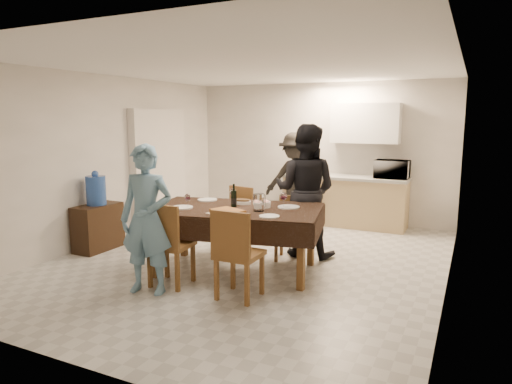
% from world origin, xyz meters
% --- Properties ---
extents(floor, '(5.00, 6.00, 0.02)m').
position_xyz_m(floor, '(0.00, 0.00, 0.00)').
color(floor, beige).
rests_on(floor, ground).
extents(ceiling, '(5.00, 6.00, 0.02)m').
position_xyz_m(ceiling, '(0.00, 0.00, 2.60)').
color(ceiling, white).
rests_on(ceiling, wall_back).
extents(wall_back, '(5.00, 0.02, 2.60)m').
position_xyz_m(wall_back, '(0.00, 3.00, 1.30)').
color(wall_back, silver).
rests_on(wall_back, floor).
extents(wall_front, '(5.00, 0.02, 2.60)m').
position_xyz_m(wall_front, '(0.00, -3.00, 1.30)').
color(wall_front, silver).
rests_on(wall_front, floor).
extents(wall_left, '(0.02, 6.00, 2.60)m').
position_xyz_m(wall_left, '(-2.50, 0.00, 1.30)').
color(wall_left, silver).
rests_on(wall_left, floor).
extents(wall_right, '(0.02, 6.00, 2.60)m').
position_xyz_m(wall_right, '(2.50, 0.00, 1.30)').
color(wall_right, silver).
rests_on(wall_right, floor).
extents(stub_partition, '(0.15, 1.40, 2.10)m').
position_xyz_m(stub_partition, '(-2.42, 1.20, 1.05)').
color(stub_partition, silver).
rests_on(stub_partition, floor).
extents(kitchen_base_cabinet, '(2.20, 0.60, 0.86)m').
position_xyz_m(kitchen_base_cabinet, '(0.60, 2.68, 0.43)').
color(kitchen_base_cabinet, tan).
rests_on(kitchen_base_cabinet, floor).
extents(kitchen_worktop, '(2.24, 0.64, 0.05)m').
position_xyz_m(kitchen_worktop, '(0.60, 2.68, 0.89)').
color(kitchen_worktop, '#9C9D98').
rests_on(kitchen_worktop, kitchen_base_cabinet).
extents(upper_cabinet, '(1.20, 0.34, 0.70)m').
position_xyz_m(upper_cabinet, '(0.90, 2.82, 1.85)').
color(upper_cabinet, white).
rests_on(upper_cabinet, wall_back).
extents(dining_table, '(2.33, 1.65, 0.83)m').
position_xyz_m(dining_table, '(0.02, -0.44, 0.79)').
color(dining_table, black).
rests_on(dining_table, floor).
extents(chair_near_left, '(0.48, 0.48, 0.53)m').
position_xyz_m(chair_near_left, '(-0.43, -1.29, 0.60)').
color(chair_near_left, brown).
rests_on(chair_near_left, floor).
extents(chair_near_right, '(0.45, 0.45, 0.54)m').
position_xyz_m(chair_near_right, '(0.47, -1.29, 0.61)').
color(chair_near_right, brown).
rests_on(chair_near_right, floor).
extents(chair_far_left, '(0.50, 0.51, 0.51)m').
position_xyz_m(chair_far_left, '(-0.43, 0.22, 0.58)').
color(chair_far_left, brown).
rests_on(chair_far_left, floor).
extents(chair_far_right, '(0.46, 0.46, 0.47)m').
position_xyz_m(chair_far_right, '(0.47, 0.22, 0.53)').
color(chair_far_right, brown).
rests_on(chair_far_right, floor).
extents(console, '(0.37, 0.73, 0.68)m').
position_xyz_m(console, '(-2.28, -0.48, 0.34)').
color(console, black).
rests_on(console, floor).
extents(water_jug, '(0.28, 0.28, 0.43)m').
position_xyz_m(water_jug, '(-2.28, -0.48, 0.89)').
color(water_jug, '#305AB3').
rests_on(water_jug, console).
extents(wine_bottle, '(0.07, 0.07, 0.29)m').
position_xyz_m(wine_bottle, '(-0.03, -0.39, 0.97)').
color(wine_bottle, black).
rests_on(wine_bottle, dining_table).
extents(water_pitcher, '(0.14, 0.14, 0.21)m').
position_xyz_m(water_pitcher, '(0.37, -0.49, 0.93)').
color(water_pitcher, white).
rests_on(water_pitcher, dining_table).
extents(savoury_tart, '(0.52, 0.46, 0.05)m').
position_xyz_m(savoury_tart, '(0.12, -0.82, 0.85)').
color(savoury_tart, '#BD7C37').
rests_on(savoury_tart, dining_table).
extents(salad_bowl, '(0.19, 0.19, 0.07)m').
position_xyz_m(salad_bowl, '(0.32, -0.26, 0.86)').
color(salad_bowl, white).
rests_on(salad_bowl, dining_table).
extents(mushroom_dish, '(0.22, 0.22, 0.04)m').
position_xyz_m(mushroom_dish, '(-0.03, -0.16, 0.85)').
color(mushroom_dish, white).
rests_on(mushroom_dish, dining_table).
extents(wine_glass_a, '(0.08, 0.08, 0.18)m').
position_xyz_m(wine_glass_a, '(-0.53, -0.69, 0.91)').
color(wine_glass_a, white).
rests_on(wine_glass_a, dining_table).
extents(wine_glass_b, '(0.09, 0.09, 0.20)m').
position_xyz_m(wine_glass_b, '(0.57, -0.19, 0.93)').
color(wine_glass_b, white).
rests_on(wine_glass_b, dining_table).
extents(wine_glass_c, '(0.09, 0.09, 0.19)m').
position_xyz_m(wine_glass_c, '(-0.18, -0.14, 0.92)').
color(wine_glass_c, white).
rests_on(wine_glass_c, dining_table).
extents(plate_near_left, '(0.27, 0.27, 0.02)m').
position_xyz_m(plate_near_left, '(-0.58, -0.74, 0.83)').
color(plate_near_left, white).
rests_on(plate_near_left, dining_table).
extents(plate_near_right, '(0.23, 0.23, 0.01)m').
position_xyz_m(plate_near_right, '(0.62, -0.74, 0.83)').
color(plate_near_right, white).
rests_on(plate_near_right, dining_table).
extents(plate_far_left, '(0.27, 0.27, 0.02)m').
position_xyz_m(plate_far_left, '(-0.58, -0.14, 0.83)').
color(plate_far_left, white).
rests_on(plate_far_left, dining_table).
extents(plate_far_right, '(0.28, 0.28, 0.02)m').
position_xyz_m(plate_far_right, '(0.62, -0.14, 0.83)').
color(plate_far_right, white).
rests_on(plate_far_right, dining_table).
extents(microwave, '(0.57, 0.39, 0.32)m').
position_xyz_m(microwave, '(1.42, 2.68, 1.07)').
color(microwave, white).
rests_on(microwave, kitchen_worktop).
extents(person_near, '(0.68, 0.52, 1.67)m').
position_xyz_m(person_near, '(-0.53, -1.49, 0.83)').
color(person_near, '#6390B0').
rests_on(person_near, floor).
extents(person_far, '(0.94, 0.74, 1.86)m').
position_xyz_m(person_far, '(0.57, 0.61, 0.93)').
color(person_far, black).
rests_on(person_far, floor).
extents(person_kitchen, '(1.09, 0.63, 1.69)m').
position_xyz_m(person_kitchen, '(-0.20, 2.23, 0.85)').
color(person_kitchen, black).
rests_on(person_kitchen, floor).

